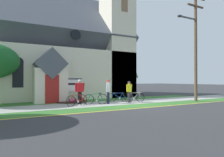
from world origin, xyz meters
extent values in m
plane|color=#333335|center=(0.00, 4.00, 0.00)|extent=(140.00, 140.00, 0.00)
cube|color=#A8A59E|center=(-2.61, 2.01, 0.01)|extent=(32.00, 2.79, 0.01)
cube|color=#38722D|center=(-2.61, -0.20, 0.00)|extent=(32.00, 1.61, 0.01)
cube|color=#38722D|center=(-2.61, 4.48, 0.00)|extent=(24.00, 2.15, 0.01)
cube|color=yellow|center=(-2.61, -1.16, 0.00)|extent=(28.00, 0.16, 0.01)
cube|color=beige|center=(-2.61, 10.61, 2.26)|extent=(12.86, 10.12, 4.52)
cube|color=#4C515B|center=(-2.61, 10.61, 6.08)|extent=(13.36, 10.31, 10.31)
cube|color=beige|center=(2.38, 6.99, 5.55)|extent=(2.88, 2.88, 11.11)
cube|color=#7F6047|center=(2.38, 5.53, 9.09)|extent=(0.70, 0.06, 1.20)
cube|color=beige|center=(-4.93, 4.75, 1.30)|extent=(2.40, 1.60, 2.60)
cube|color=#4C515B|center=(-4.93, 4.75, 2.95)|extent=(2.40, 1.80, 2.40)
cube|color=maroon|center=(-4.93, 3.93, 1.05)|extent=(1.00, 0.06, 2.10)
cube|color=black|center=(-7.12, 5.52, 2.10)|extent=(0.76, 0.06, 1.90)
cone|color=black|center=(-7.12, 5.52, 3.05)|extent=(0.80, 0.06, 0.80)
cylinder|color=black|center=(-2.61, 5.52, 5.61)|extent=(0.90, 0.06, 0.90)
cube|color=#474C56|center=(-4.15, 4.28, 0.42)|extent=(0.12, 0.12, 0.84)
cube|color=#474C56|center=(-2.75, 4.27, 0.42)|extent=(0.12, 0.12, 0.84)
cube|color=white|center=(-3.45, 4.28, 1.30)|extent=(1.67, 0.09, 0.91)
cube|color=#474C56|center=(-3.45, 4.28, 1.81)|extent=(1.79, 0.13, 0.12)
cube|color=black|center=(-3.45, 4.23, 1.40)|extent=(1.33, 0.02, 0.16)
cylinder|color=#382319|center=(-3.45, 4.07, 0.05)|extent=(2.40, 2.40, 0.10)
ellipsoid|color=red|center=(-2.67, 3.85, 0.22)|extent=(0.36, 0.36, 0.24)
ellipsoid|color=gold|center=(-3.92, 4.57, 0.22)|extent=(0.36, 0.36, 0.24)
ellipsoid|color=#CC338C|center=(-3.64, 3.23, 0.22)|extent=(0.36, 0.36, 0.24)
torus|color=black|center=(-3.31, 1.88, 0.35)|extent=(0.70, 0.29, 0.74)
torus|color=black|center=(-4.25, 1.54, 0.35)|extent=(0.70, 0.29, 0.74)
cylinder|color=#A51E19|center=(-3.93, 1.66, 0.51)|extent=(0.52, 0.22, 0.45)
cylinder|color=#A51E19|center=(-3.83, 1.69, 0.73)|extent=(0.71, 0.29, 0.05)
cylinder|color=#A51E19|center=(-3.58, 1.78, 0.51)|extent=(0.25, 0.12, 0.45)
cylinder|color=#A51E19|center=(-3.50, 1.81, 0.32)|extent=(0.39, 0.17, 0.09)
cylinder|color=#A51E19|center=(-3.39, 1.85, 0.54)|extent=(0.21, 0.11, 0.40)
cylinder|color=#A51E19|center=(-4.21, 1.55, 0.53)|extent=(0.12, 0.07, 0.38)
ellipsoid|color=black|center=(-3.48, 1.82, 0.76)|extent=(0.25, 0.16, 0.05)
cylinder|color=silver|center=(-4.18, 1.57, 0.74)|extent=(0.42, 0.18, 0.03)
cylinder|color=silver|center=(-3.69, 1.75, 0.30)|extent=(0.18, 0.08, 0.18)
torus|color=black|center=(-1.90, 1.73, 0.35)|extent=(0.74, 0.15, 0.75)
torus|color=black|center=(-2.89, 1.89, 0.35)|extent=(0.74, 0.15, 0.75)
cylinder|color=#19723F|center=(-2.56, 1.84, 0.51)|extent=(0.55, 0.12, 0.44)
cylinder|color=#19723F|center=(-2.45, 1.82, 0.73)|extent=(0.75, 0.15, 0.08)
cylinder|color=#19723F|center=(-2.19, 1.78, 0.53)|extent=(0.26, 0.07, 0.47)
cylinder|color=#19723F|center=(-2.10, 1.77, 0.33)|extent=(0.41, 0.10, 0.09)
cylinder|color=#19723F|center=(-1.99, 1.75, 0.55)|extent=(0.22, 0.07, 0.41)
cylinder|color=#19723F|center=(-2.85, 1.88, 0.53)|extent=(0.12, 0.05, 0.37)
ellipsoid|color=black|center=(-2.08, 1.76, 0.78)|extent=(0.25, 0.12, 0.05)
cylinder|color=silver|center=(-2.81, 1.88, 0.73)|extent=(0.44, 0.10, 0.03)
cylinder|color=silver|center=(-2.30, 1.80, 0.30)|extent=(0.18, 0.05, 0.18)
torus|color=black|center=(0.37, 1.79, 0.34)|extent=(0.72, 0.13, 0.72)
torus|color=black|center=(1.37, 1.66, 0.34)|extent=(0.72, 0.13, 0.72)
cylinder|color=#B7B7BC|center=(1.03, 1.71, 0.50)|extent=(0.54, 0.11, 0.45)
cylinder|color=#B7B7BC|center=(0.92, 1.72, 0.72)|extent=(0.74, 0.13, 0.06)
cylinder|color=#B7B7BC|center=(0.66, 1.76, 0.51)|extent=(0.25, 0.07, 0.45)
cylinder|color=#B7B7BC|center=(0.57, 1.77, 0.32)|extent=(0.41, 0.09, 0.09)
cylinder|color=#B7B7BC|center=(0.46, 1.78, 0.53)|extent=(0.22, 0.06, 0.40)
cylinder|color=#B7B7BC|center=(1.33, 1.67, 0.52)|extent=(0.12, 0.05, 0.37)
ellipsoid|color=black|center=(0.55, 1.77, 0.76)|extent=(0.25, 0.11, 0.05)
cylinder|color=silver|center=(1.29, 1.67, 0.73)|extent=(0.44, 0.09, 0.03)
cylinder|color=silver|center=(0.77, 1.74, 0.29)|extent=(0.18, 0.04, 0.18)
torus|color=black|center=(0.45, 2.45, 0.33)|extent=(0.68, 0.25, 0.70)
torus|color=black|center=(-0.57, 2.77, 0.33)|extent=(0.68, 0.25, 0.70)
cylinder|color=#194CA5|center=(-0.22, 2.66, 0.48)|extent=(0.56, 0.21, 0.42)
cylinder|color=#194CA5|center=(-0.11, 2.63, 0.68)|extent=(0.76, 0.27, 0.04)
cylinder|color=#194CA5|center=(0.15, 2.54, 0.48)|extent=(0.26, 0.11, 0.42)
cylinder|color=#194CA5|center=(0.24, 2.51, 0.31)|extent=(0.42, 0.16, 0.09)
cylinder|color=#194CA5|center=(0.35, 2.48, 0.51)|extent=(0.22, 0.10, 0.37)
cylinder|color=#194CA5|center=(-0.53, 2.76, 0.50)|extent=(0.13, 0.07, 0.35)
ellipsoid|color=black|center=(0.26, 2.51, 0.71)|extent=(0.25, 0.15, 0.05)
cylinder|color=silver|center=(-0.49, 2.74, 0.70)|extent=(0.43, 0.16, 0.03)
cylinder|color=silver|center=(0.04, 2.58, 0.28)|extent=(0.18, 0.07, 0.18)
cylinder|color=black|center=(-3.24, 2.55, 0.43)|extent=(0.15, 0.15, 0.87)
cylinder|color=black|center=(-3.38, 2.53, 0.43)|extent=(0.15, 0.15, 0.87)
cube|color=red|center=(-3.31, 2.54, 1.18)|extent=(0.51, 0.25, 0.63)
sphere|color=tan|center=(-3.31, 2.54, 1.61)|extent=(0.22, 0.22, 0.22)
ellipsoid|color=silver|center=(-3.31, 2.54, 1.67)|extent=(0.27, 0.30, 0.16)
cylinder|color=red|center=(-3.01, 2.53, 1.21)|extent=(0.09, 0.25, 0.57)
cylinder|color=red|center=(-3.61, 2.55, 1.21)|extent=(0.09, 0.11, 0.57)
cylinder|color=#2D2D33|center=(0.25, 1.63, 0.40)|extent=(0.15, 0.15, 0.80)
cylinder|color=#2D2D33|center=(0.41, 1.72, 0.40)|extent=(0.15, 0.15, 0.80)
cube|color=yellow|center=(0.33, 1.68, 1.10)|extent=(0.49, 0.40, 0.59)
sphere|color=#936B51|center=(0.33, 1.68, 1.49)|extent=(0.21, 0.21, 0.21)
ellipsoid|color=black|center=(0.33, 1.68, 1.55)|extent=(0.32, 0.33, 0.15)
cylinder|color=yellow|center=(0.07, 1.58, 1.12)|extent=(0.09, 0.10, 0.53)
cylinder|color=yellow|center=(0.59, 1.78, 1.12)|extent=(0.09, 0.16, 0.53)
cylinder|color=#191E38|center=(-1.37, 1.83, 0.42)|extent=(0.15, 0.15, 0.85)
cylinder|color=#191E38|center=(-1.48, 1.70, 0.42)|extent=(0.15, 0.15, 0.85)
cube|color=silver|center=(-1.43, 1.77, 1.16)|extent=(0.46, 0.50, 0.62)
sphere|color=beige|center=(-1.43, 1.77, 1.58)|extent=(0.22, 0.22, 0.22)
ellipsoid|color=red|center=(-1.43, 1.77, 1.64)|extent=(0.36, 0.35, 0.15)
cylinder|color=silver|center=(-1.21, 1.96, 1.19)|extent=(0.09, 0.23, 0.56)
cylinder|color=silver|center=(-1.64, 1.57, 1.19)|extent=(0.09, 0.22, 0.56)
cylinder|color=brown|center=(5.54, -0.17, 4.51)|extent=(0.24, 0.24, 9.02)
cube|color=brown|center=(5.54, -0.17, 7.72)|extent=(1.80, 0.12, 0.12)
cube|color=#4C4C51|center=(4.64, -0.17, 6.62)|extent=(1.80, 0.10, 0.10)
ellipsoid|color=#3F3F44|center=(3.74, -0.17, 6.62)|extent=(0.44, 0.28, 0.20)
cylinder|color=#3D2D1E|center=(5.41, 10.57, 1.02)|extent=(0.36, 0.36, 2.04)
cone|color=#195623|center=(5.41, 10.57, 4.89)|extent=(3.74, 3.74, 5.71)
camera|label=1|loc=(-8.06, -10.88, 1.68)|focal=31.74mm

